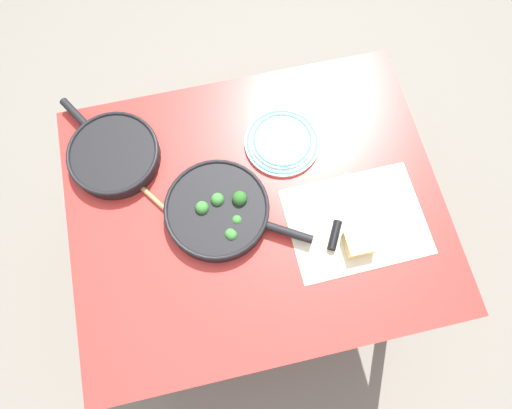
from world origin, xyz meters
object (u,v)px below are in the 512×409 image
object	(u,v)px
wooden_spoon	(145,191)
grater_knife	(338,222)
cheese_block	(359,243)
dinner_plate_stack	(282,141)
skillet_broccoli	(219,210)
skillet_eggs	(114,155)

from	to	relation	value
wooden_spoon	grater_knife	bearing A→B (deg)	-147.51
cheese_block	dinner_plate_stack	distance (m)	0.38
skillet_broccoli	cheese_block	xyz separation A→B (m)	(0.36, -0.18, -0.00)
wooden_spoon	grater_knife	distance (m)	0.56
skillet_eggs	cheese_block	bearing A→B (deg)	-154.87
skillet_eggs	dinner_plate_stack	size ratio (longest dim) A/B	1.56
skillet_eggs	grater_knife	size ratio (longest dim) A/B	1.59
skillet_broccoli	skillet_eggs	xyz separation A→B (m)	(-0.27, 0.24, -0.00)
skillet_eggs	wooden_spoon	world-z (taller)	skillet_eggs
skillet_eggs	wooden_spoon	bearing A→B (deg)	178.08
skillet_broccoli	dinner_plate_stack	xyz separation A→B (m)	(0.23, 0.18, -0.01)
grater_knife	dinner_plate_stack	size ratio (longest dim) A/B	0.98
wooden_spoon	cheese_block	bearing A→B (deg)	-152.67
skillet_broccoli	dinner_plate_stack	bearing A→B (deg)	68.75
skillet_eggs	cheese_block	xyz separation A→B (m)	(0.62, -0.41, -0.00)
skillet_eggs	wooden_spoon	size ratio (longest dim) A/B	1.07
skillet_broccoli	grater_knife	distance (m)	0.34
grater_knife	cheese_block	size ratio (longest dim) A/B	3.02
skillet_eggs	grater_knife	distance (m)	0.68
dinner_plate_stack	cheese_block	bearing A→B (deg)	-69.96
skillet_eggs	dinner_plate_stack	world-z (taller)	skillet_eggs
skillet_broccoli	dinner_plate_stack	size ratio (longest dim) A/B	1.74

